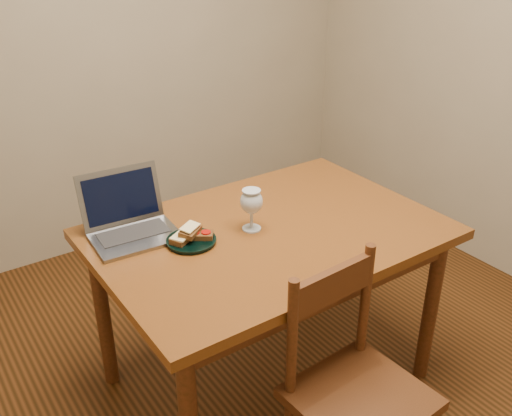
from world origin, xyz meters
TOP-DOWN VIEW (x-y plane):
  - floor at (0.00, 0.00)m, footprint 3.20×3.20m
  - back_wall at (0.00, 1.61)m, footprint 3.20×0.02m
  - table at (-0.00, 0.06)m, footprint 1.30×0.90m
  - chair at (-0.08, -0.53)m, footprint 0.43×0.41m
  - plate at (-0.30, 0.14)m, footprint 0.18×0.18m
  - sandwich_cheese at (-0.33, 0.15)m, footprint 0.11×0.09m
  - sandwich_tomato at (-0.26, 0.13)m, footprint 0.10×0.09m
  - sandwich_top at (-0.30, 0.15)m, footprint 0.11×0.10m
  - milk_glass at (-0.06, 0.10)m, footprint 0.09×0.09m
  - laptop at (-0.45, 0.35)m, footprint 0.33×0.31m

SIDE VIEW (x-z plane):
  - floor at x=0.00m, z-range -0.02..0.00m
  - chair at x=-0.08m, z-range 0.25..0.69m
  - table at x=0.00m, z-range 0.28..1.02m
  - plate at x=-0.30m, z-range 0.74..0.76m
  - sandwich_tomato at x=-0.26m, z-range 0.76..0.78m
  - sandwich_cheese at x=-0.33m, z-range 0.76..0.78m
  - sandwich_top at x=-0.30m, z-range 0.78..0.81m
  - laptop at x=-0.45m, z-range 0.69..0.91m
  - milk_glass at x=-0.06m, z-range 0.74..0.91m
  - back_wall at x=0.00m, z-range 0.00..2.60m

